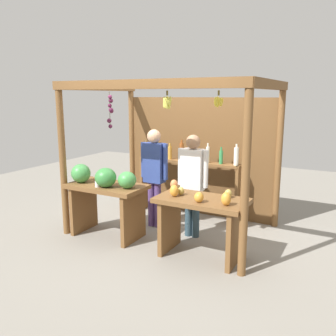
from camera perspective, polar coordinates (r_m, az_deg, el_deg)
name	(u,v)px	position (r m, az deg, el deg)	size (l,w,h in m)	color
ground_plane	(173,229)	(5.79, 0.88, -9.78)	(12.00, 12.00, 0.00)	gray
market_stall	(185,143)	(5.82, 2.80, 4.06)	(2.91, 1.96, 2.31)	brown
fruit_counter_left	(105,191)	(5.39, -10.07, -3.58)	(1.21, 0.65, 1.09)	brown
fruit_counter_right	(201,214)	(4.70, 5.28, -7.38)	(1.18, 0.64, 0.97)	brown
bottle_shelf_unit	(189,172)	(6.19, 3.31, -0.65)	(1.86, 0.22, 1.36)	brown
vendor_man	(154,169)	(5.67, -2.22, -0.22)	(0.48, 0.22, 1.59)	#4D356A
vendor_woman	(193,177)	(5.27, 3.98, -1.45)	(0.48, 0.21, 1.55)	#2F4754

